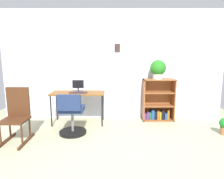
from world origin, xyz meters
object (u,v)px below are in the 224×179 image
at_px(bookshelf_low, 158,102).
at_px(potted_plant_floor, 224,125).
at_px(keyboard, 78,93).
at_px(potted_plant_on_shelf, 158,69).
at_px(office_chair, 72,116).
at_px(rocking_chair, 16,115).
at_px(monitor, 78,86).
at_px(desk, 78,95).

height_order(bookshelf_low, potted_plant_floor, bookshelf_low).
xyz_separation_m(keyboard, potted_plant_on_shelf, (1.76, 0.26, 0.49)).
xyz_separation_m(bookshelf_low, potted_plant_on_shelf, (-0.04, -0.06, 0.78)).
height_order(bookshelf_low, potted_plant_on_shelf, potted_plant_on_shelf).
relative_size(office_chair, potted_plant_floor, 2.52).
distance_m(rocking_chair, bookshelf_low, 2.98).
height_order(keyboard, potted_plant_floor, keyboard).
relative_size(keyboard, office_chair, 0.47).
bearing_deg(monitor, potted_plant_floor, -13.76).
distance_m(desk, rocking_chair, 1.31).
relative_size(desk, potted_plant_floor, 3.57).
height_order(rocking_chair, potted_plant_floor, rocking_chair).
height_order(desk, office_chair, office_chair).
distance_m(office_chair, potted_plant_on_shelf, 2.16).
height_order(keyboard, bookshelf_low, bookshelf_low).
bearing_deg(potted_plant_on_shelf, rocking_chair, -157.78).
bearing_deg(desk, potted_plant_floor, -12.71).
height_order(monitor, rocking_chair, monitor).
height_order(monitor, office_chair, monitor).
bearing_deg(bookshelf_low, potted_plant_on_shelf, -123.23).
height_order(rocking_chair, bookshelf_low, bookshelf_low).
relative_size(office_chair, bookshelf_low, 0.84).
bearing_deg(desk, monitor, 89.03).
bearing_deg(bookshelf_low, rocking_chair, -157.05).
bearing_deg(potted_plant_on_shelf, keyboard, -171.55).
bearing_deg(potted_plant_on_shelf, monitor, -175.65).
bearing_deg(keyboard, monitor, 100.18).
bearing_deg(keyboard, rocking_chair, -138.31).
distance_m(keyboard, bookshelf_low, 1.85).
height_order(monitor, potted_plant_floor, monitor).
relative_size(monitor, keyboard, 0.69).
bearing_deg(rocking_chair, desk, 44.69).
height_order(desk, keyboard, keyboard).
distance_m(potted_plant_on_shelf, potted_plant_floor, 1.74).
relative_size(potted_plant_on_shelf, potted_plant_floor, 1.32).
bearing_deg(desk, office_chair, -91.12).
bearing_deg(office_chair, bookshelf_low, 26.27).
xyz_separation_m(desk, office_chair, (-0.01, -0.66, -0.28)).
distance_m(office_chair, rocking_chair, 0.96).
distance_m(desk, monitor, 0.19).
bearing_deg(rocking_chair, keyboard, 41.69).
distance_m(bookshelf_low, potted_plant_on_shelf, 0.78).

